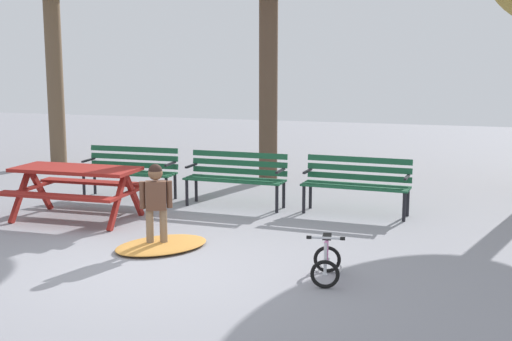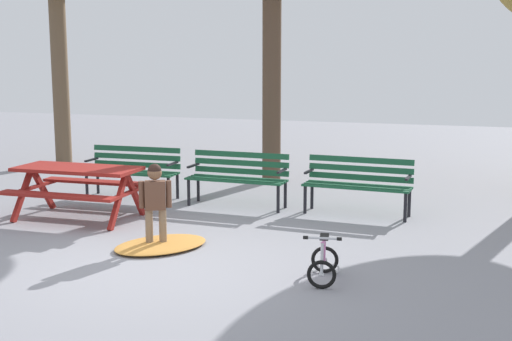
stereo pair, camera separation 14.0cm
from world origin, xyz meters
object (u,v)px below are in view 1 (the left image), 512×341
object	(u,v)px
picnic_table	(76,179)
child_standing	(156,199)
park_bench_left	(237,174)
park_bench_right	(357,180)
kids_bicycle	(326,262)
park_bench_far_left	(131,168)

from	to	relation	value
picnic_table	child_standing	size ratio (longest dim) A/B	1.75
park_bench_left	park_bench_right	bearing A→B (deg)	1.44
park_bench_left	kids_bicycle	world-z (taller)	park_bench_left
park_bench_far_left	picnic_table	bearing A→B (deg)	-89.85
picnic_table	child_standing	xyz separation A→B (m)	(1.77, -0.99, 0.02)
park_bench_left	kids_bicycle	xyz separation A→B (m)	(2.12, -3.13, -0.31)
park_bench_far_left	kids_bicycle	distance (m)	5.15
park_bench_left	child_standing	world-z (taller)	child_standing
picnic_table	kids_bicycle	world-z (taller)	picnic_table
park_bench_far_left	kids_bicycle	size ratio (longest dim) A/B	2.68
park_bench_far_left	park_bench_right	size ratio (longest dim) A/B	1.00
park_bench_right	child_standing	size ratio (longest dim) A/B	1.54
child_standing	park_bench_right	bearing A→B (deg)	51.99
park_bench_left	child_standing	xyz separation A→B (m)	(-0.13, -2.56, 0.11)
park_bench_right	child_standing	distance (m)	3.31
park_bench_right	park_bench_far_left	bearing A→B (deg)	179.81
child_standing	park_bench_far_left	bearing A→B (deg)	124.06
park_bench_right	child_standing	world-z (taller)	child_standing
park_bench_far_left	park_bench_right	xyz separation A→B (m)	(3.81, -0.01, 0.00)
park_bench_right	park_bench_left	bearing A→B (deg)	-178.56
park_bench_far_left	child_standing	world-z (taller)	child_standing
park_bench_right	kids_bicycle	size ratio (longest dim) A/B	2.69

